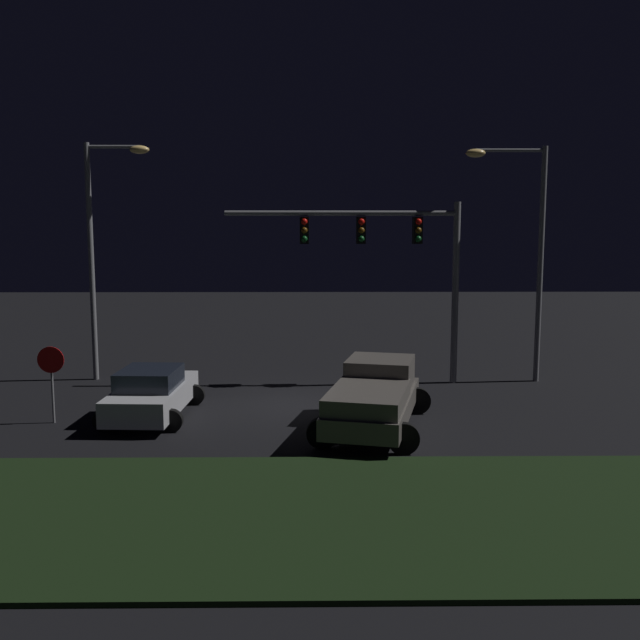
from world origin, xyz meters
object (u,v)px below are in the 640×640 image
Objects in this scene: pickup_truck at (375,393)px; street_lamp_left at (102,234)px; traffic_signal_gantry at (388,247)px; street_lamp_right at (525,235)px; stop_sign at (51,370)px; car_sedan at (152,393)px.

pickup_truck is 12.18m from street_lamp_left.
pickup_truck is 0.69× the size of traffic_signal_gantry.
street_lamp_left is at bearing 178.22° from street_lamp_right.
stop_sign reaches higher than pickup_truck.
car_sedan is at bearing -61.63° from street_lamp_left.
car_sedan is at bearing -148.13° from traffic_signal_gantry.
street_lamp_right is (5.90, 5.99, 4.32)m from pickup_truck.
stop_sign is (-15.09, -5.39, -3.76)m from street_lamp_right.
street_lamp_right is at bearing 2.86° from traffic_signal_gantry.
car_sedan is 0.54× the size of traffic_signal_gantry.
traffic_signal_gantry is at bearing -177.14° from street_lamp_right.
street_lamp_left is (-10.29, 0.72, 0.45)m from traffic_signal_gantry.
street_lamp_left is (-2.88, 5.33, 4.61)m from car_sedan.
pickup_truck is 0.66× the size of street_lamp_left.
street_lamp_left is at bearing 69.02° from pickup_truck.
traffic_signal_gantry reaches higher than pickup_truck.
pickup_truck is 7.01m from traffic_signal_gantry.
pickup_truck is 2.56× the size of stop_sign.
street_lamp_left is 1.02× the size of street_lamp_right.
street_lamp_right is (15.25, -0.47, -0.03)m from street_lamp_left.
car_sedan is 0.53× the size of street_lamp_right.
pickup_truck is 9.23m from stop_sign.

